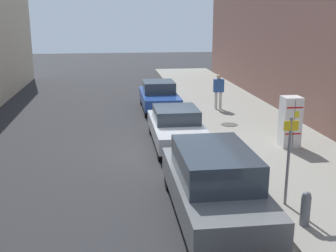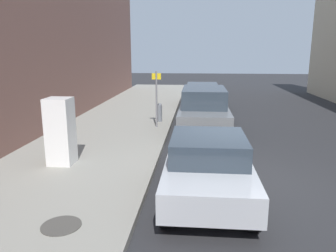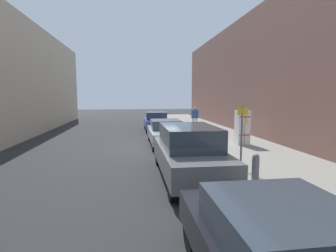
# 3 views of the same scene
# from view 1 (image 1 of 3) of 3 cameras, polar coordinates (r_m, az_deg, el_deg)

# --- Properties ---
(ground_plane) EXTENTS (80.00, 80.00, 0.00)m
(ground_plane) POSITION_cam_1_polar(r_m,az_deg,el_deg) (15.14, -0.98, -3.33)
(ground_plane) COLOR #28282B
(sidewalk_slab) EXTENTS (4.48, 44.00, 0.15)m
(sidewalk_slab) POSITION_cam_1_polar(r_m,az_deg,el_deg) (16.13, 14.22, -2.36)
(sidewalk_slab) COLOR gray
(sidewalk_slab) RESTS_ON ground
(discarded_refrigerator) EXTENTS (0.65, 0.64, 1.80)m
(discarded_refrigerator) POSITION_cam_1_polar(r_m,az_deg,el_deg) (15.52, 16.22, 0.57)
(discarded_refrigerator) COLOR white
(discarded_refrigerator) RESTS_ON sidewalk_slab
(manhole_cover) EXTENTS (0.70, 0.70, 0.02)m
(manhole_cover) POSITION_cam_1_polar(r_m,az_deg,el_deg) (18.21, 8.31, 0.19)
(manhole_cover) COLOR #47443F
(manhole_cover) RESTS_ON sidewalk_slab
(street_sign_post) EXTENTS (0.36, 0.07, 2.23)m
(street_sign_post) POSITION_cam_1_polar(r_m,az_deg,el_deg) (10.60, 16.02, -3.96)
(street_sign_post) COLOR slate
(street_sign_post) RESTS_ON sidewalk_slab
(fire_hydrant) EXTENTS (0.22, 0.22, 0.80)m
(fire_hydrant) POSITION_cam_1_polar(r_m,az_deg,el_deg) (10.01, 18.13, -10.50)
(fire_hydrant) COLOR slate
(fire_hydrant) RESTS_ON sidewalk_slab
(pedestrian_walking_far) EXTENTS (0.50, 0.23, 1.73)m
(pedestrian_walking_far) POSITION_cam_1_polar(r_m,az_deg,el_deg) (21.03, 6.87, 5.01)
(pedestrian_walking_far) COLOR beige
(pedestrian_walking_far) RESTS_ON sidewalk_slab
(parked_hatchback_blue) EXTENTS (1.77, 4.19, 1.45)m
(parked_hatchback_blue) POSITION_cam_1_polar(r_m,az_deg,el_deg) (21.45, -1.23, 4.16)
(parked_hatchback_blue) COLOR #23479E
(parked_hatchback_blue) RESTS_ON ground
(parked_sedan_silver) EXTENTS (1.81, 4.38, 1.37)m
(parked_sedan_silver) POSITION_cam_1_polar(r_m,az_deg,el_deg) (15.64, 1.16, -0.04)
(parked_sedan_silver) COLOR silver
(parked_sedan_silver) RESTS_ON ground
(parked_suv_gray) EXTENTS (1.89, 4.80, 1.73)m
(parked_suv_gray) POSITION_cam_1_polar(r_m,az_deg,el_deg) (10.07, 6.22, -7.66)
(parked_suv_gray) COLOR slate
(parked_suv_gray) RESTS_ON ground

